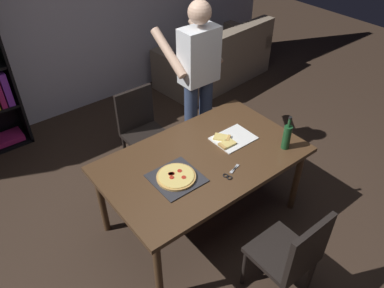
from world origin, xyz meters
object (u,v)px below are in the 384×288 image
(wine_bottle, at_px, (287,136))
(couch, at_px, (216,62))
(dining_table, at_px, (203,163))
(pepperoni_pizza_on_tray, at_px, (176,177))
(chair_near_camera, at_px, (292,254))
(kitchen_scissors, at_px, (230,174))
(person_serving_pizza, at_px, (198,76))
(chair_far_side, at_px, (141,126))

(wine_bottle, bearing_deg, couch, 61.39)
(dining_table, xyz_separation_m, couch, (1.91, 1.99, -0.38))
(pepperoni_pizza_on_tray, bearing_deg, dining_table, 11.86)
(chair_near_camera, relative_size, pepperoni_pizza_on_tray, 2.43)
(dining_table, relative_size, kitchen_scissors, 8.63)
(chair_near_camera, relative_size, kitchen_scissors, 4.53)
(person_serving_pizza, height_order, kitchen_scissors, person_serving_pizza)
(person_serving_pizza, distance_m, wine_bottle, 1.13)
(chair_far_side, bearing_deg, dining_table, -90.00)
(wine_bottle, xyz_separation_m, kitchen_scissors, (-0.60, 0.04, -0.11))
(chair_far_side, relative_size, pepperoni_pizza_on_tray, 2.43)
(chair_near_camera, relative_size, chair_far_side, 1.00)
(chair_far_side, distance_m, couch, 2.16)
(dining_table, xyz_separation_m, chair_near_camera, (-0.00, -1.00, -0.17))
(chair_far_side, relative_size, couch, 0.51)
(person_serving_pizza, xyz_separation_m, pepperoni_pizza_on_tray, (-0.90, -0.85, -0.23))
(chair_near_camera, bearing_deg, wine_bottle, 46.23)
(chair_near_camera, distance_m, couch, 3.55)
(chair_far_side, height_order, person_serving_pizza, person_serving_pizza)
(chair_far_side, bearing_deg, pepperoni_pizza_on_tray, -107.11)
(person_serving_pizza, xyz_separation_m, kitchen_scissors, (-0.54, -1.08, -0.24))
(couch, bearing_deg, pepperoni_pizza_on_tray, -137.40)
(pepperoni_pizza_on_tray, bearing_deg, person_serving_pizza, 43.30)
(dining_table, bearing_deg, couch, 46.19)
(kitchen_scissors, bearing_deg, dining_table, 97.03)
(dining_table, height_order, pepperoni_pizza_on_tray, pepperoni_pizza_on_tray)
(couch, height_order, pepperoni_pizza_on_tray, couch)
(pepperoni_pizza_on_tray, bearing_deg, chair_near_camera, -70.53)
(dining_table, distance_m, chair_far_side, 1.02)
(chair_near_camera, height_order, kitchen_scissors, chair_near_camera)
(dining_table, height_order, chair_near_camera, chair_near_camera)
(chair_far_side, xyz_separation_m, couch, (1.91, 0.98, -0.21))
(chair_near_camera, height_order, pepperoni_pizza_on_tray, chair_near_camera)
(chair_near_camera, xyz_separation_m, couch, (1.91, 2.99, -0.21))
(couch, xyz_separation_m, wine_bottle, (-1.27, -2.32, 0.57))
(kitchen_scissors, bearing_deg, couch, 50.64)
(chair_far_side, height_order, wine_bottle, wine_bottle)
(person_serving_pizza, xyz_separation_m, wine_bottle, (0.07, -1.12, -0.13))
(pepperoni_pizza_on_tray, bearing_deg, chair_far_side, 72.89)
(dining_table, xyz_separation_m, person_serving_pizza, (0.57, 0.78, 0.32))
(wine_bottle, relative_size, kitchen_scissors, 1.59)
(couch, distance_m, wine_bottle, 2.71)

